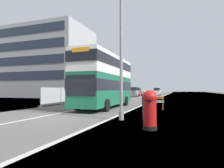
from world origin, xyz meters
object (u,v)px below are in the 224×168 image
at_px(lamppost_foreground, 121,47).
at_px(car_receding_mid, 133,92).
at_px(car_receding_far, 137,92).
at_px(double_decker_bus, 106,80).
at_px(red_pillar_postbox, 150,108).
at_px(roadworks_barrier, 155,102).
at_px(pedestrian_at_kerb, 144,104).
at_px(car_oncoming_near, 124,93).
at_px(car_far_side, 157,92).

relative_size(lamppost_foreground, car_receding_mid, 2.32).
bearing_deg(car_receding_far, double_decker_bus, -83.07).
bearing_deg(lamppost_foreground, red_pillar_postbox, -47.16).
distance_m(red_pillar_postbox, roadworks_barrier, 8.56).
xyz_separation_m(lamppost_foreground, car_receding_far, (-7.61, 39.85, -3.17)).
relative_size(red_pillar_postbox, car_receding_far, 0.43).
relative_size(car_receding_mid, pedestrian_at_kerb, 2.30).
height_order(car_oncoming_near, car_far_side, car_oncoming_near).
relative_size(double_decker_bus, red_pillar_postbox, 6.00).
height_order(car_oncoming_near, car_receding_far, car_oncoming_near).
xyz_separation_m(lamppost_foreground, roadworks_barrier, (1.13, 6.45, -3.52)).
height_order(lamppost_foreground, roadworks_barrier, lamppost_foreground).
bearing_deg(lamppost_foreground, pedestrian_at_kerb, 61.31).
relative_size(lamppost_foreground, red_pillar_postbox, 5.15).
bearing_deg(red_pillar_postbox, car_receding_mid, 104.25).
xyz_separation_m(roadworks_barrier, car_far_side, (-4.24, 40.05, 0.33)).
distance_m(car_receding_mid, car_receding_far, 7.30).
distance_m(red_pillar_postbox, car_oncoming_near, 28.12).
height_order(car_receding_mid, car_far_side, car_receding_mid).
distance_m(lamppost_foreground, car_oncoming_near, 25.77).
bearing_deg(roadworks_barrier, pedestrian_at_kerb, -91.49).
bearing_deg(double_decker_bus, car_oncoming_near, 100.52).
bearing_deg(pedestrian_at_kerb, double_decker_bus, 133.57).
bearing_deg(double_decker_bus, pedestrian_at_kerb, -46.43).
bearing_deg(red_pillar_postbox, roadworks_barrier, 95.31).
relative_size(car_receding_mid, car_far_side, 0.84).
bearing_deg(pedestrian_at_kerb, roadworks_barrier, 88.51).
bearing_deg(car_receding_far, car_far_side, 55.88).
xyz_separation_m(double_decker_bus, car_receding_far, (-4.03, 33.17, -1.60)).
bearing_deg(car_oncoming_near, car_receding_mid, 89.74).
distance_m(roadworks_barrier, car_receding_far, 34.53).
bearing_deg(car_receding_mid, red_pillar_postbox, -75.75).
distance_m(double_decker_bus, lamppost_foreground, 7.74).
bearing_deg(red_pillar_postbox, car_far_side, 95.91).
height_order(red_pillar_postbox, pedestrian_at_kerb, red_pillar_postbox).
xyz_separation_m(roadworks_barrier, car_receding_far, (-8.74, 33.40, 0.35)).
height_order(lamppost_foreground, car_oncoming_near, lamppost_foreground).
bearing_deg(pedestrian_at_kerb, car_far_side, 95.27).
height_order(car_receding_far, car_far_side, car_receding_far).
bearing_deg(car_receding_mid, lamppost_foreground, -78.08).
distance_m(lamppost_foreground, car_far_side, 46.71).
distance_m(double_decker_bus, car_oncoming_near, 18.32).
height_order(double_decker_bus, red_pillar_postbox, double_decker_bus).
xyz_separation_m(double_decker_bus, lamppost_foreground, (3.58, -6.68, 1.57)).
bearing_deg(car_oncoming_near, pedestrian_at_kerb, -70.81).
distance_m(car_receding_mid, pedestrian_at_kerb, 31.74).
bearing_deg(car_far_side, car_receding_far, -124.12).
bearing_deg(car_far_side, double_decker_bus, -90.68).
distance_m(red_pillar_postbox, car_far_side, 48.83).
xyz_separation_m(double_decker_bus, pedestrian_at_kerb, (4.59, -4.83, -1.79)).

